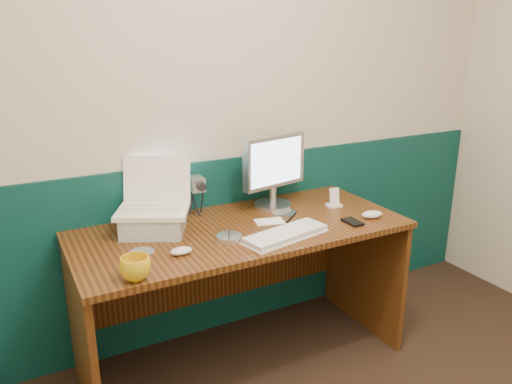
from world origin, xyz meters
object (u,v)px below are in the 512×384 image
desk (242,296)px  mug (135,268)px  laptop (151,185)px  keyboard (286,235)px  monitor (273,172)px  camcorder (196,196)px

desk → mug: size_ratio=13.65×
laptop → keyboard: 0.65m
laptop → monitor: size_ratio=0.84×
desk → laptop: size_ratio=4.97×
keyboard → mug: 0.72m
laptop → camcorder: (0.27, 0.13, -0.13)m
laptop → monitor: monitor is taller
laptop → mug: 0.50m
mug → laptop: bearing=64.7°
laptop → desk: bearing=8.2°
mug → monitor: bearing=28.9°
keyboard → mug: mug is taller
camcorder → mug: bearing=-126.6°
camcorder → keyboard: bearing=-59.1°
camcorder → laptop: bearing=-150.0°
desk → keyboard: keyboard is taller
monitor → keyboard: bearing=-123.5°
monitor → keyboard: (-0.16, -0.40, -0.18)m
desk → camcorder: camcorder is taller
desk → camcorder: 0.56m
desk → camcorder: (-0.12, 0.26, 0.48)m
keyboard → camcorder: (-0.25, 0.47, 0.09)m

